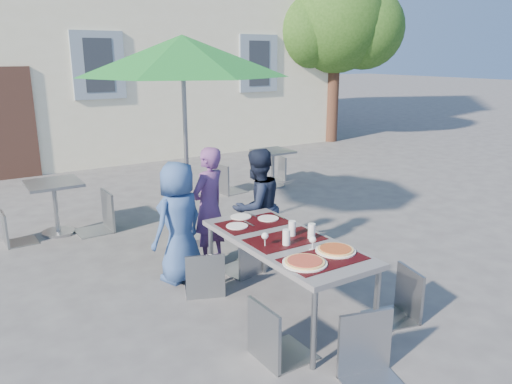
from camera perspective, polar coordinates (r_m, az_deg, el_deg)
ground at (r=5.15m, az=8.11°, el=-12.78°), size 90.00×90.00×0.00m
tree at (r=14.55m, az=9.09°, el=18.55°), size 3.60×3.00×4.70m
dining_table at (r=4.71m, az=3.35°, el=-6.07°), size 0.80×1.85×0.76m
pizza_near_left at (r=4.17m, az=5.59°, el=-7.97°), size 0.37×0.37×0.03m
pizza_near_right at (r=4.46m, az=9.07°, el=-6.54°), size 0.36×0.36×0.03m
glassware at (r=4.63m, az=4.50°, el=-4.76°), size 0.54×0.45×0.15m
place_settings at (r=5.19m, az=-0.79°, el=-3.24°), size 0.66×0.45×0.01m
child_0 at (r=5.47m, az=-8.79°, el=-3.42°), size 0.76×0.63×1.34m
child_1 at (r=5.87m, az=-5.43°, el=-1.64°), size 0.61×0.52×1.41m
child_2 at (r=5.86m, az=0.11°, el=-1.73°), size 0.72×0.48×1.39m
chair_0 at (r=5.14m, az=-5.99°, el=-6.28°), size 0.52×0.52×0.90m
chair_1 at (r=5.59m, az=-1.05°, el=-3.84°), size 0.52×0.52×0.98m
chair_2 at (r=5.81m, az=1.20°, el=-3.05°), size 0.46×0.47×0.98m
chair_3 at (r=4.04m, az=2.13°, el=-11.80°), size 0.45×0.44×0.98m
chair_4 at (r=4.87m, az=16.44°, el=-8.02°), size 0.50×0.49×0.92m
chair_5 at (r=3.87m, az=13.38°, el=-13.12°), size 0.56×0.56×1.02m
patio_umbrella at (r=6.32m, az=-8.39°, el=15.00°), size 2.62×2.62×2.65m
cafe_table_0 at (r=7.39m, az=-22.01°, el=-0.71°), size 0.70×0.70×0.75m
bg_chair_l_0 at (r=7.23m, az=-26.32°, el=-1.69°), size 0.39×0.39×0.85m
bg_chair_r_0 at (r=7.29m, az=-17.58°, el=0.44°), size 0.48×0.48×1.06m
cafe_table_1 at (r=9.38m, az=1.95°, el=3.36°), size 0.65×0.65×0.70m
bg_chair_l_1 at (r=8.91m, az=-3.50°, el=3.65°), size 0.51×0.51×1.02m
bg_chair_r_1 at (r=9.87m, az=2.50°, el=4.36°), size 0.49×0.48×0.90m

